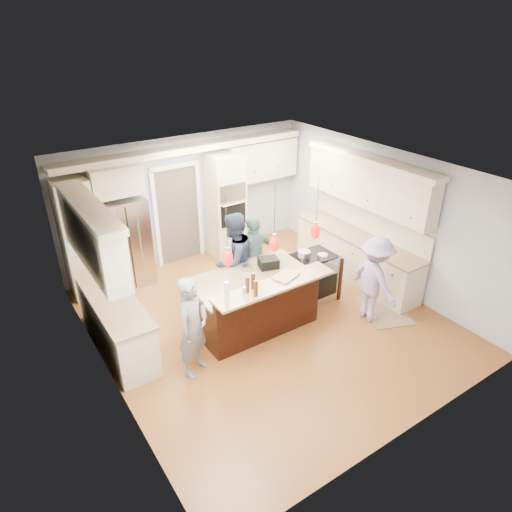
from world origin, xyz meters
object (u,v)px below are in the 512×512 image
Objects in this scene: kitchen_island at (253,300)px; person_far_left at (234,260)px; person_bar_end at (193,327)px; island_range at (313,277)px; refrigerator at (125,242)px.

kitchen_island is 1.18× the size of person_far_left.
person_bar_end is at bearing -159.30° from kitchen_island.
island_range is at bearing -18.14° from person_bar_end.
island_range is 2.87m from person_bar_end.
person_bar_end is 1.97m from person_far_left.
island_range is at bearing 133.63° from person_far_left.
person_bar_end reaches higher than island_range.
island_range is (1.41, 0.08, -0.03)m from kitchen_island.
person_far_left is (0.10, 0.78, 0.41)m from kitchen_island.
person_far_left is (1.40, -1.79, -0.01)m from refrigerator.
person_bar_end is at bearing -167.90° from island_range.
refrigerator is at bearing 58.30° from person_bar_end.
island_range is (2.71, -2.49, -0.44)m from refrigerator.
island_range is at bearing -42.59° from refrigerator.
refrigerator reaches higher than person_far_left.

